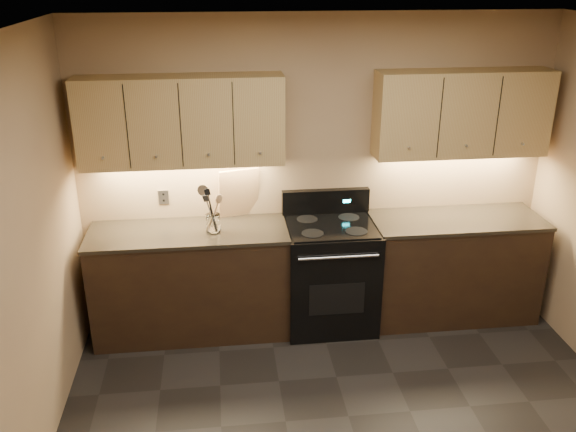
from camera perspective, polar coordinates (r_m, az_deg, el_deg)
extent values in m
plane|color=silver|center=(3.02, 9.43, 15.94)|extent=(4.00, 4.00, 0.00)
cube|color=tan|center=(5.22, 2.66, 4.23)|extent=(4.00, 0.04, 2.60)
cube|color=black|center=(5.22, -9.03, -6.19)|extent=(1.60, 0.60, 0.90)
cube|color=#342D21|center=(5.02, -9.35, -1.52)|extent=(1.62, 0.62, 0.03)
cube|color=black|center=(5.59, 15.08, -4.74)|extent=(1.44, 0.60, 0.90)
cube|color=#342D21|center=(5.40, 15.57, -0.34)|extent=(1.46, 0.62, 0.03)
cube|color=black|center=(5.27, 3.93, -5.57)|extent=(0.76, 0.65, 0.92)
cube|color=black|center=(5.07, 4.07, -0.92)|extent=(0.70, 0.60, 0.01)
cube|color=black|center=(5.29, 3.54, 1.34)|extent=(0.76, 0.07, 0.22)
cube|color=#19E5F2|center=(5.28, 5.53, 1.39)|extent=(0.06, 0.00, 0.03)
cylinder|color=silver|center=(4.82, 4.77, -3.87)|extent=(0.65, 0.02, 0.02)
cube|color=black|center=(5.01, 4.60, -7.77)|extent=(0.46, 0.00, 0.28)
cylinder|color=black|center=(4.90, 2.32, -1.63)|extent=(0.18, 0.18, 0.00)
cylinder|color=black|center=(4.97, 6.43, -1.42)|extent=(0.18, 0.18, 0.00)
cylinder|color=black|center=(5.17, 1.81, -0.29)|extent=(0.18, 0.18, 0.00)
cylinder|color=black|center=(5.23, 5.71, -0.11)|extent=(0.18, 0.18, 0.00)
cube|color=tan|center=(4.88, -9.94, 8.74)|extent=(1.60, 0.30, 0.70)
cube|color=tan|center=(5.27, 15.97, 9.21)|extent=(1.44, 0.30, 0.70)
cube|color=#B2B5BA|center=(5.23, -11.57, 1.73)|extent=(0.08, 0.01, 0.12)
cylinder|color=white|center=(4.95, -7.02, -0.65)|extent=(0.13, 0.13, 0.15)
cylinder|color=white|center=(4.97, -6.99, -1.34)|extent=(0.11, 0.11, 0.02)
cube|color=tan|center=(5.17, -4.64, 2.17)|extent=(0.35, 0.17, 0.43)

